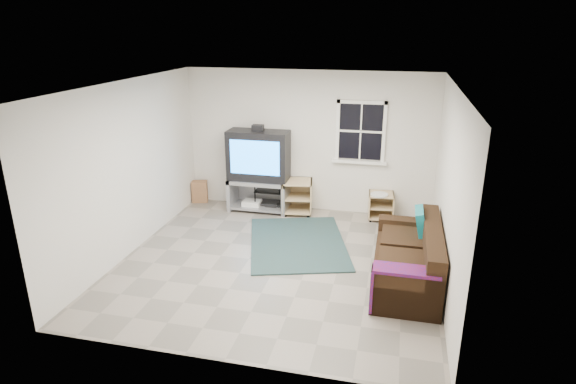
% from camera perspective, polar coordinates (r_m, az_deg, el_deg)
% --- Properties ---
extents(room, '(4.60, 4.62, 4.60)m').
position_cam_1_polar(room, '(8.71, 8.59, 6.63)').
color(room, gray).
rests_on(room, ground).
extents(tv_unit, '(1.12, 0.56, 1.64)m').
position_cam_1_polar(tv_unit, '(8.93, -3.49, 3.30)').
color(tv_unit, gray).
rests_on(tv_unit, ground).
extents(av_rack, '(0.54, 0.39, 1.09)m').
position_cam_1_polar(av_rack, '(9.08, -2.12, 0.77)').
color(av_rack, black).
rests_on(av_rack, ground).
extents(side_table_left, '(0.61, 0.61, 0.63)m').
position_cam_1_polar(side_table_left, '(8.98, 1.14, -0.36)').
color(side_table_left, tan).
rests_on(side_table_left, ground).
extents(side_table_right, '(0.48, 0.49, 0.51)m').
position_cam_1_polar(side_table_right, '(8.85, 10.92, -1.38)').
color(side_table_right, tan).
rests_on(side_table_right, ground).
extents(sofa, '(0.86, 1.93, 0.88)m').
position_cam_1_polar(sofa, '(6.80, 14.20, -7.96)').
color(sofa, black).
rests_on(sofa, ground).
extents(shag_rug, '(2.02, 2.40, 0.02)m').
position_cam_1_polar(shag_rug, '(7.82, 1.15, -6.03)').
color(shag_rug, black).
rests_on(shag_rug, ground).
extents(paper_bag, '(0.34, 0.27, 0.43)m').
position_cam_1_polar(paper_bag, '(9.70, -10.42, 0.06)').
color(paper_bag, '#946342').
rests_on(paper_bag, ground).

